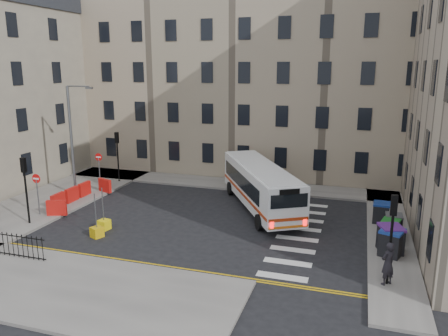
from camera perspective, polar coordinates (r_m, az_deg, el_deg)
The scene contains 22 objects.
ground at distance 27.26m, azimuth 1.46°, elevation -7.32°, with size 120.00×120.00×0.00m, color black.
pavement_north at distance 36.85m, azimuth -3.80°, elevation -1.70°, with size 36.00×3.20×0.15m, color slate.
pavement_east at distance 30.14m, azimuth 20.46°, elevation -5.99°, with size 2.40×26.00×0.15m, color slate.
pavement_west at distance 34.41m, azimuth -21.09°, elevation -3.68°, with size 6.00×22.00×0.15m, color slate.
pavement_sw at distance 22.33m, azimuth -24.45°, elevation -13.24°, with size 20.00×6.00×0.15m, color slate.
terrace_north at distance 42.42m, azimuth -1.82°, elevation 11.98°, with size 38.30×10.80×17.20m.
traffic_light_east at distance 20.25m, azimuth 21.11°, elevation -7.05°, with size 0.28×0.22×4.10m.
traffic_light_nw at distance 37.01m, azimuth -13.76°, elevation 2.44°, with size 0.28×0.22×4.10m.
traffic_light_sw at distance 28.78m, azimuth -24.55°, elevation -1.45°, with size 0.28×0.22×4.10m.
streetlamp at distance 33.65m, azimuth -19.31°, elevation 3.56°, with size 0.50×0.22×8.14m.
no_entry_north at distance 35.78m, azimuth -16.02°, elevation 0.64°, with size 0.60×0.08×3.00m.
no_entry_south at distance 30.38m, azimuth -23.25°, elevation -2.14°, with size 0.60×0.08×3.00m.
roadworks_barriers at distance 32.59m, azimuth -18.73°, elevation -3.36°, with size 1.66×6.26×1.00m.
bus at distance 29.68m, azimuth 4.74°, elevation -2.15°, with size 7.58×10.65×2.96m.
wheelie_bin_a at distance 24.03m, azimuth 21.04°, elevation -9.04°, with size 1.42×1.52×1.35m.
wheelie_bin_b at distance 24.37m, azimuth 20.91°, elevation -8.64°, with size 1.43×1.54×1.41m.
wheelie_bin_c at distance 25.96m, azimuth 20.86°, elevation -7.58°, with size 1.15×1.25×1.16m.
wheelie_bin_d at distance 26.93m, azimuth 21.26°, elevation -6.85°, with size 0.92×1.06×1.17m.
wheelie_bin_e at distance 28.64m, azimuth 19.83°, elevation -5.47°, with size 1.05×1.19×1.23m.
pedestrian at distance 20.82m, azimuth 20.61°, elevation -11.60°, with size 0.72×0.47×1.98m, color black.
bollard_yellow at distance 27.25m, azimuth -15.39°, elevation -7.15°, with size 0.60×0.60×0.60m, color yellow.
bollard_chevron at distance 26.21m, azimuth -16.26°, elevation -8.04°, with size 0.60×0.60×0.60m, color gold.
Camera 1 is at (7.02, -24.53, 9.61)m, focal length 35.00 mm.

